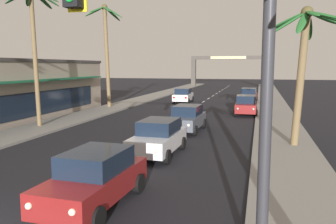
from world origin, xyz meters
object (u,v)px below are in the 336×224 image
(palm_left_third, at_px, (106,39))
(town_gateway_arch, at_px, (228,66))
(sedan_lead_at_stop_bar, at_px, (95,178))
(sedan_parked_nearest_kerb, at_px, (246,105))
(sedan_oncoming_far, at_px, (183,95))
(sedan_parked_mid_kerb, at_px, (249,95))
(traffic_signal_mast, at_px, (81,18))
(sedan_fifth_in_queue, at_px, (187,118))
(sedan_third_in_queue, at_px, (158,137))
(palm_left_second, at_px, (32,20))
(palm_right_second, at_px, (304,46))

(palm_left_third, bearing_deg, town_gateway_arch, 78.17)
(sedan_lead_at_stop_bar, bearing_deg, sedan_parked_nearest_kerb, 80.56)
(sedan_oncoming_far, distance_m, sedan_parked_mid_kerb, 7.59)
(traffic_signal_mast, height_order, sedan_fifth_in_queue, traffic_signal_mast)
(sedan_oncoming_far, distance_m, palm_left_third, 11.15)
(sedan_parked_mid_kerb, bearing_deg, sedan_third_in_queue, -97.45)
(sedan_parked_mid_kerb, distance_m, town_gateway_arch, 32.25)
(town_gateway_arch, bearing_deg, traffic_signal_mast, -87.42)
(palm_left_second, bearing_deg, traffic_signal_mast, -51.81)
(palm_right_second, relative_size, town_gateway_arch, 0.47)
(sedan_fifth_in_queue, height_order, palm_right_second, palm_right_second)
(sedan_oncoming_far, bearing_deg, sedan_lead_at_stop_bar, -82.81)
(sedan_third_in_queue, xyz_separation_m, sedan_fifth_in_queue, (0.08, 6.40, 0.00))
(town_gateway_arch, bearing_deg, sedan_parked_mid_kerb, -80.63)
(traffic_signal_mast, distance_m, palm_right_second, 13.78)
(sedan_parked_mid_kerb, xyz_separation_m, town_gateway_arch, (-5.22, 31.65, 3.29))
(sedan_fifth_in_queue, height_order, sedan_parked_mid_kerb, same)
(palm_left_second, bearing_deg, sedan_fifth_in_queue, 7.28)
(sedan_fifth_in_queue, distance_m, palm_left_third, 16.02)
(sedan_parked_mid_kerb, bearing_deg, traffic_signal_mast, -93.60)
(traffic_signal_mast, height_order, sedan_parked_nearest_kerb, traffic_signal_mast)
(sedan_fifth_in_queue, distance_m, sedan_parked_mid_kerb, 19.68)
(sedan_fifth_in_queue, relative_size, sedan_oncoming_far, 1.00)
(sedan_third_in_queue, bearing_deg, traffic_signal_mast, -82.93)
(sedan_parked_mid_kerb, distance_m, palm_left_second, 25.59)
(traffic_signal_mast, height_order, palm_right_second, traffic_signal_mast)
(sedan_lead_at_stop_bar, bearing_deg, town_gateway_arch, 91.53)
(traffic_signal_mast, bearing_deg, sedan_third_in_queue, 97.07)
(traffic_signal_mast, xyz_separation_m, sedan_third_in_queue, (-1.16, 9.36, -4.30))
(palm_left_third, bearing_deg, sedan_third_in_queue, -58.66)
(town_gateway_arch, bearing_deg, sedan_fifth_in_queue, -87.84)
(sedan_oncoming_far, bearing_deg, sedan_third_in_queue, -80.58)
(palm_left_third, distance_m, palm_right_second, 21.92)
(palm_left_second, xyz_separation_m, palm_right_second, (16.90, -1.83, -2.06))
(sedan_fifth_in_queue, distance_m, sedan_parked_nearest_kerb, 9.60)
(sedan_parked_mid_kerb, xyz_separation_m, palm_right_second, (3.32, -22.55, 4.35))
(sedan_third_in_queue, height_order, sedan_parked_nearest_kerb, same)
(palm_left_third, height_order, palm_right_second, palm_left_third)
(traffic_signal_mast, height_order, sedan_lead_at_stop_bar, traffic_signal_mast)
(palm_left_third, bearing_deg, sedan_parked_nearest_kerb, -6.54)
(sedan_third_in_queue, height_order, town_gateway_arch, town_gateway_arch)
(sedan_parked_nearest_kerb, xyz_separation_m, palm_right_second, (3.21, -12.12, 4.35))
(sedan_lead_at_stop_bar, height_order, palm_right_second, palm_right_second)
(sedan_fifth_in_queue, xyz_separation_m, sedan_parked_nearest_kerb, (3.41, 8.98, 0.00))
(traffic_signal_mast, height_order, sedan_third_in_queue, traffic_signal_mast)
(traffic_signal_mast, distance_m, sedan_parked_nearest_kerb, 25.22)
(sedan_oncoming_far, bearing_deg, palm_left_third, -132.99)
(sedan_lead_at_stop_bar, distance_m, palm_right_second, 12.61)
(palm_left_third, bearing_deg, sedan_oncoming_far, 47.01)
(palm_right_second, bearing_deg, sedan_parked_nearest_kerb, 104.83)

